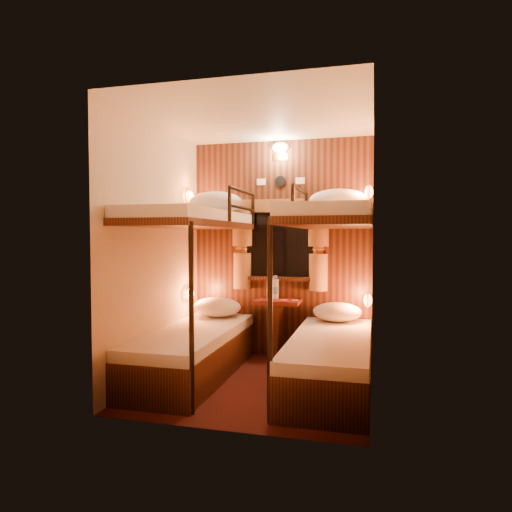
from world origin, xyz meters
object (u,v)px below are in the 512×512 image
(bunk_left, at_px, (194,318))
(table, at_px, (277,321))
(bottle_right, at_px, (275,289))
(bottle_left, at_px, (274,290))
(bunk_right, at_px, (331,324))

(bunk_left, distance_m, table, 1.02)
(bunk_left, distance_m, bottle_right, 1.04)
(bunk_left, distance_m, bottle_left, 1.05)
(bottle_left, bearing_deg, bunk_left, -125.19)
(bunk_left, xyz_separation_m, bunk_right, (1.30, 0.00, 0.00))
(bunk_right, distance_m, bottle_right, 1.08)
(bunk_left, height_order, table, bunk_left)
(table, relative_size, bottle_right, 2.52)
(bunk_right, distance_m, bottle_left, 1.11)
(bunk_right, xyz_separation_m, bottle_right, (-0.67, 0.82, 0.20))
(bunk_left, xyz_separation_m, table, (0.65, 0.78, -0.14))
(table, distance_m, bottle_left, 0.35)
(bunk_right, bearing_deg, table, 129.67)
(bottle_left, bearing_deg, bunk_right, -50.17)
(bottle_right, bearing_deg, table, -51.99)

